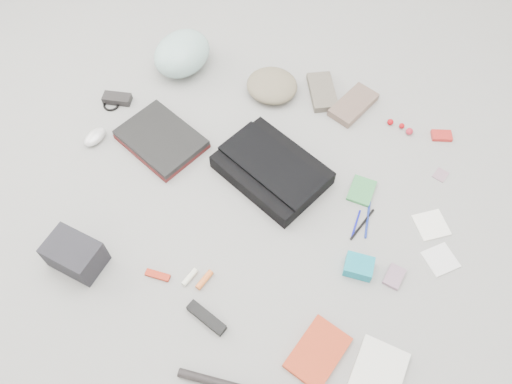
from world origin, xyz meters
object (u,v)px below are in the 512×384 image
at_px(messenger_bag, 272,170).
at_px(camera_bag, 75,254).
at_px(laptop, 161,138).
at_px(bike_helmet, 182,54).
at_px(book_red, 318,353).
at_px(accordion_wallet, 359,266).

height_order(messenger_bag, camera_bag, camera_bag).
relative_size(laptop, camera_bag, 1.79).
bearing_deg(bike_helmet, laptop, -61.94).
bearing_deg(bike_helmet, messenger_bag, -20.92).
distance_m(messenger_bag, bike_helmet, 0.71).
relative_size(book_red, accordion_wallet, 2.10).
bearing_deg(accordion_wallet, bike_helmet, 141.10).
xyz_separation_m(messenger_bag, camera_bag, (-0.50, -0.60, 0.03)).
xyz_separation_m(laptop, book_red, (0.86, -0.58, -0.02)).
relative_size(laptop, bike_helmet, 1.18).
xyz_separation_m(camera_bag, book_red, (0.89, 0.01, -0.05)).
bearing_deg(messenger_bag, bike_helmet, 167.79).
distance_m(laptop, book_red, 1.04).
xyz_separation_m(bike_helmet, book_red, (0.97, -1.00, -0.07)).
distance_m(laptop, camera_bag, 0.58).
distance_m(messenger_bag, accordion_wallet, 0.50).
bearing_deg(camera_bag, accordion_wallet, 25.43).
bearing_deg(book_red, messenger_bag, 138.07).
relative_size(messenger_bag, accordion_wallet, 4.13).
height_order(bike_helmet, camera_bag, bike_helmet).
height_order(laptop, bike_helmet, bike_helmet).
bearing_deg(laptop, bike_helmet, 125.63).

